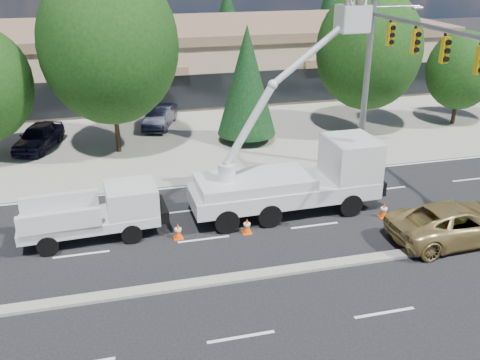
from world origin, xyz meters
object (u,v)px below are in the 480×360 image
object	(u,v)px
signal_mast	(389,67)
minivan	(456,223)
bucket_truck	(303,167)
utility_pickup	(100,217)

from	to	relation	value
signal_mast	minivan	size ratio (longest dim) A/B	1.76
bucket_truck	minivan	world-z (taller)	bucket_truck
utility_pickup	bucket_truck	world-z (taller)	bucket_truck
utility_pickup	minivan	xyz separation A→B (m)	(14.41, -3.96, -0.10)
minivan	signal_mast	bearing A→B (deg)	-0.52
signal_mast	minivan	world-z (taller)	signal_mast
utility_pickup	bucket_truck	xyz separation A→B (m)	(9.13, 0.29, 1.26)
utility_pickup	signal_mast	bearing A→B (deg)	6.72
signal_mast	minivan	xyz separation A→B (m)	(0.21, -6.44, -5.26)
utility_pickup	minivan	size ratio (longest dim) A/B	1.01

